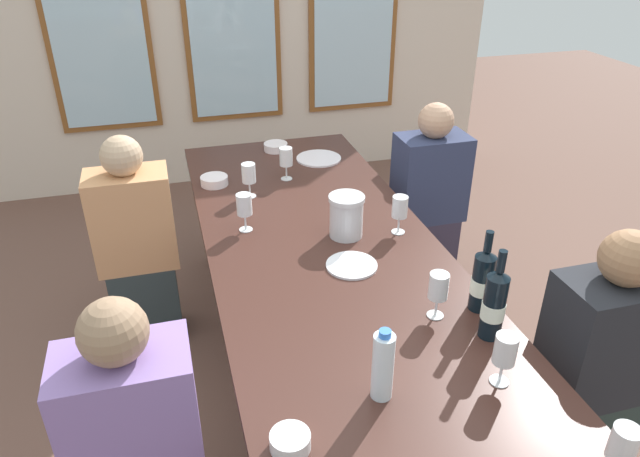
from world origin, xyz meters
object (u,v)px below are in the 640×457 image
at_px(wine_glass_6, 400,208).
at_px(wine_bottle_1, 482,280).
at_px(wine_glass_4, 438,287).
at_px(seated_person_1, 594,373).
at_px(water_bottle, 383,366).
at_px(metal_pitcher, 346,216).
at_px(white_plate_0, 319,158).
at_px(tasting_bowl_1, 214,181).
at_px(wine_glass_5, 505,352).
at_px(tasting_bowl_0, 290,441).
at_px(wine_bottle_0, 494,304).
at_px(wine_glass_2, 285,158).
at_px(seated_person_3, 428,204).
at_px(wine_glass_3, 249,175).
at_px(wine_glass_0, 623,446).
at_px(dining_table, 329,268).
at_px(tasting_bowl_2, 276,147).
at_px(wine_glass_1, 244,205).
at_px(seated_person_2, 138,249).
at_px(white_plate_1, 352,265).

bearing_deg(wine_glass_6, wine_bottle_1, -83.71).
distance_m(wine_glass_4, seated_person_1, 0.68).
relative_size(water_bottle, wine_glass_6, 1.38).
relative_size(wine_glass_6, seated_person_1, 0.16).
bearing_deg(metal_pitcher, white_plate_0, 82.18).
xyz_separation_m(tasting_bowl_1, wine_glass_5, (0.66, -1.67, 0.09)).
bearing_deg(seated_person_1, tasting_bowl_0, -170.12).
xyz_separation_m(wine_bottle_0, wine_glass_2, (-0.37, 1.43, -0.01)).
distance_m(white_plate_0, seated_person_3, 0.67).
height_order(wine_bottle_1, wine_glass_3, wine_bottle_1).
bearing_deg(wine_glass_0, wine_glass_3, 107.95).
bearing_deg(wine_glass_0, dining_table, 107.37).
height_order(wine_bottle_0, tasting_bowl_0, wine_bottle_0).
distance_m(wine_glass_3, wine_glass_4, 1.22).
bearing_deg(wine_glass_4, dining_table, 116.63).
bearing_deg(tasting_bowl_1, dining_table, -65.71).
xyz_separation_m(wine_bottle_0, tasting_bowl_0, (-0.75, -0.27, -0.11)).
xyz_separation_m(tasting_bowl_0, water_bottle, (0.30, 0.11, 0.09)).
bearing_deg(wine_glass_3, wine_glass_5, -70.95).
xyz_separation_m(tasting_bowl_2, water_bottle, (-0.11, -2.01, 0.09)).
xyz_separation_m(tasting_bowl_2, wine_glass_1, (-0.33, -0.91, 0.10)).
height_order(wine_bottle_0, wine_glass_1, wine_bottle_0).
height_order(water_bottle, wine_glass_3, water_bottle).
bearing_deg(wine_glass_3, tasting_bowl_2, 66.49).
bearing_deg(wine_glass_1, wine_glass_6, -17.48).
xyz_separation_m(wine_glass_3, wine_glass_6, (0.57, -0.53, 0.00)).
bearing_deg(water_bottle, wine_bottle_1, 32.06).
relative_size(tasting_bowl_0, seated_person_3, 0.10).
relative_size(white_plate_0, wine_glass_3, 1.46).
bearing_deg(seated_person_2, tasting_bowl_2, 34.95).
distance_m(wine_glass_2, wine_glass_4, 1.31).
bearing_deg(tasting_bowl_2, seated_person_1, -68.41).
bearing_deg(seated_person_1, wine_bottle_1, 150.17).
distance_m(wine_glass_3, seated_person_2, 0.66).
height_order(white_plate_1, wine_glass_1, wine_glass_1).
relative_size(metal_pitcher, seated_person_3, 0.17).
relative_size(metal_pitcher, tasting_bowl_0, 1.72).
distance_m(wine_bottle_1, wine_glass_1, 1.07).
xyz_separation_m(wine_glass_2, seated_person_3, (0.79, -0.09, -0.34)).
relative_size(wine_glass_0, wine_glass_6, 1.00).
bearing_deg(dining_table, wine_glass_3, 109.04).
distance_m(wine_glass_4, seated_person_3, 1.36).
bearing_deg(wine_glass_5, wine_glass_3, 109.05).
bearing_deg(wine_glass_2, wine_glass_3, -144.02).
bearing_deg(seated_person_3, white_plate_1, -131.79).
bearing_deg(wine_glass_6, water_bottle, -115.22).
bearing_deg(white_plate_1, tasting_bowl_0, -118.60).
bearing_deg(wine_glass_4, wine_glass_2, 100.86).
distance_m(metal_pitcher, seated_person_2, 1.08).
distance_m(tasting_bowl_2, wine_glass_5, 2.07).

